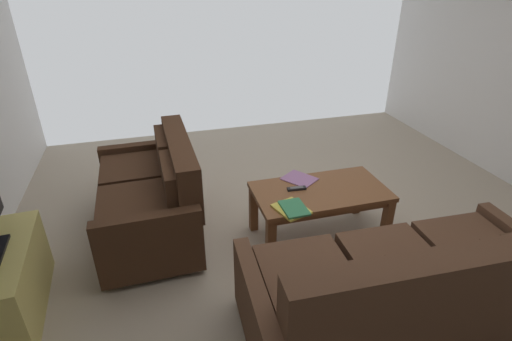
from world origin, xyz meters
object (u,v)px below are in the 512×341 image
Objects in this scene: sofa_main at (404,290)px; tv_stand at (0,285)px; tv_remote at (297,189)px; book_stack at (292,209)px; loose_magazine at (299,179)px; coffee_table at (320,197)px; loveseat_near at (153,196)px.

tv_stand is at bearing -18.89° from sofa_main.
tv_stand is 5.84× the size of tv_remote.
book_stack is 0.32m from tv_remote.
tv_remote reaches higher than loose_magazine.
coffee_table is at bearing -174.38° from tv_stand.
tv_stand is 2.24m from tv_remote.
sofa_main is 2.11× the size of tv_stand.
tv_remote reaches higher than coffee_table.
loveseat_near is at bearing -146.00° from tv_stand.
tv_remote is at bearing -16.07° from coffee_table.
tv_remote is at bearing 26.41° from loose_magazine.
tv_remote is at bearing -116.72° from book_stack.
book_stack is at bearing 34.44° from coffee_table.
tv_stand is at bearing 0.14° from book_stack.
coffee_table is (0.09, -1.09, 0.05)m from sofa_main.
coffee_table is 0.25m from loose_magazine.
sofa_main is at bearing 94.49° from coffee_table.
loveseat_near is at bearing -34.03° from book_stack.
sofa_main is at bearing 63.25° from loose_magazine.
book_stack is (-2.07, -0.00, 0.24)m from tv_stand.
loose_magazine is at bearing 169.04° from loveseat_near.
sofa_main is 0.97m from book_stack.
loose_magazine is at bearing -81.72° from sofa_main.
loveseat_near is 1.29m from loose_magazine.
book_stack is 0.51m from loose_magazine.
book_stack is 1.92× the size of tv_remote.
loveseat_near reaches higher than coffee_table.
coffee_table is 0.22m from tv_remote.
tv_stand is 2.08m from book_stack.
loose_magazine is (-1.26, 0.24, 0.11)m from loveseat_near.
sofa_main is 1.09m from coffee_table.
loveseat_near is at bearing -46.90° from sofa_main.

